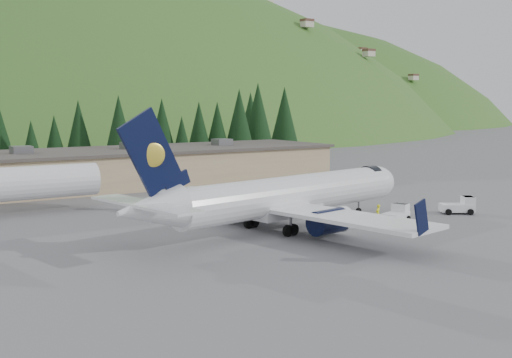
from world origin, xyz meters
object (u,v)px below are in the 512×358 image
object	(u,v)px
airliner	(284,197)
terminal_building	(97,169)
ramp_worker	(378,213)
baggage_tug_b	(460,206)
baggage_tug_a	(397,214)

from	to	relation	value
airliner	terminal_building	distance (m)	38.39
terminal_building	ramp_worker	distance (m)	42.80
airliner	terminal_building	bearing A→B (deg)	86.03
baggage_tug_b	ramp_worker	size ratio (longest dim) A/B	2.14
baggage_tug_b	ramp_worker	xyz separation A→B (m)	(-10.80, 1.15, 0.07)
baggage_tug_a	ramp_worker	bearing A→B (deg)	134.75
terminal_building	ramp_worker	bearing A→B (deg)	-71.41
baggage_tug_a	baggage_tug_b	xyz separation A→B (m)	(9.11, -0.28, 0.05)
ramp_worker	baggage_tug_a	bearing A→B (deg)	131.09
airliner	baggage_tug_a	xyz separation A→B (m)	(11.30, -3.23, -2.23)
baggage_tug_a	airliner	bearing A→B (deg)	145.94
baggage_tug_b	terminal_building	world-z (taller)	terminal_building
baggage_tug_b	ramp_worker	world-z (taller)	baggage_tug_b
airliner	baggage_tug_b	xyz separation A→B (m)	(20.40, -3.51, -2.19)
terminal_building	ramp_worker	size ratio (longest dim) A/B	39.75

